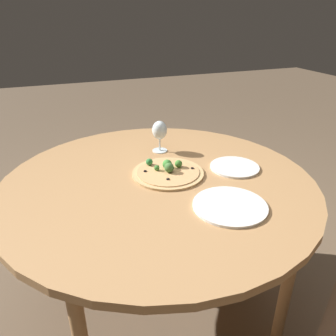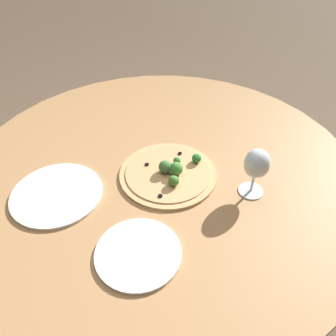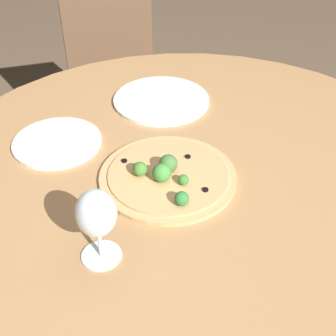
# 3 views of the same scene
# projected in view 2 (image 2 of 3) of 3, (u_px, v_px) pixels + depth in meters

# --- Properties ---
(ground_plane) EXTENTS (12.00, 12.00, 0.00)m
(ground_plane) POSITION_uv_depth(u_px,v_px,m) (163.00, 277.00, 1.61)
(ground_plane) COLOR brown
(dining_table) EXTENTS (1.35, 1.35, 0.74)m
(dining_table) POSITION_uv_depth(u_px,v_px,m) (161.00, 175.00, 1.16)
(dining_table) COLOR #A87A4C
(dining_table) RESTS_ON ground_plane
(pizza) EXTENTS (0.32, 0.32, 0.06)m
(pizza) POSITION_uv_depth(u_px,v_px,m) (169.00, 172.00, 1.07)
(pizza) COLOR tan
(pizza) RESTS_ON dining_table
(wine_glass) EXTENTS (0.08, 0.08, 0.16)m
(wine_glass) POSITION_uv_depth(u_px,v_px,m) (257.00, 165.00, 0.95)
(wine_glass) COLOR silver
(wine_glass) RESTS_ON dining_table
(plate_near) EXTENTS (0.28, 0.28, 0.01)m
(plate_near) POSITION_uv_depth(u_px,v_px,m) (57.00, 194.00, 1.01)
(plate_near) COLOR silver
(plate_near) RESTS_ON dining_table
(plate_far) EXTENTS (0.23, 0.23, 0.01)m
(plate_far) POSITION_uv_depth(u_px,v_px,m) (138.00, 253.00, 0.85)
(plate_far) COLOR silver
(plate_far) RESTS_ON dining_table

